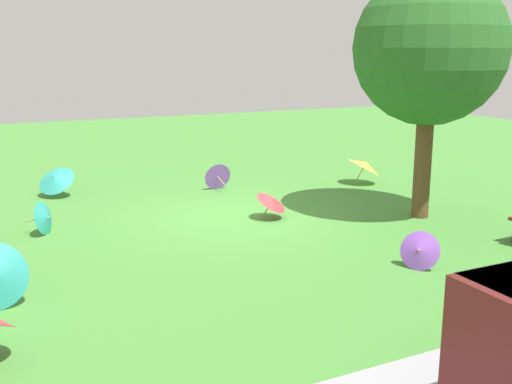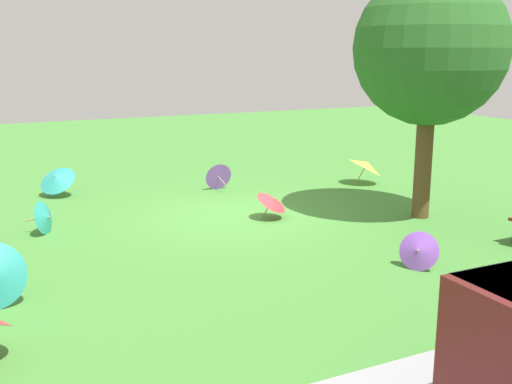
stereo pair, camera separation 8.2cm
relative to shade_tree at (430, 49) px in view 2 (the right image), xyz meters
name	(u,v)px [view 2 (the right image)]	position (x,y,z in m)	size (l,w,h in m)	color
ground	(241,215)	(3.27, -1.77, -3.38)	(40.00, 40.00, 0.00)	#478C38
shade_tree	(430,49)	(0.00, 0.00, 0.00)	(3.01, 3.01, 4.91)	brown
parasol_purple_0	(418,251)	(2.15, 2.41, -3.07)	(0.64, 0.71, 0.61)	tan
parasol_purple_1	(217,175)	(2.74, -4.27, -3.04)	(0.68, 0.66, 0.69)	tan
parasol_red_0	(273,201)	(2.80, -1.22, -3.00)	(0.91, 0.90, 0.61)	tan
parasol_yellow_0	(366,165)	(-0.93, -3.15, -2.88)	(1.12, 1.14, 0.78)	tan
parasol_teal_1	(56,178)	(6.44, -5.20, -2.94)	(1.15, 1.14, 0.76)	tan
parasol_teal_3	(46,217)	(7.10, -2.17, -3.06)	(0.62, 0.66, 0.64)	tan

